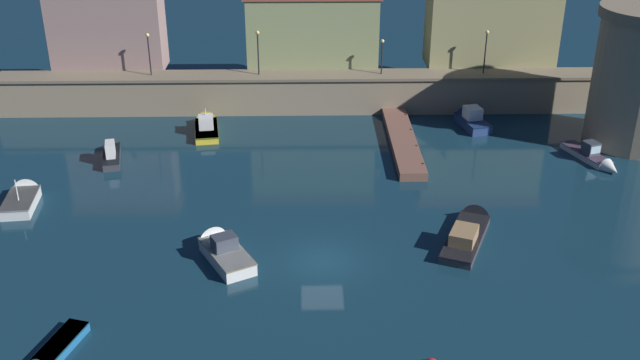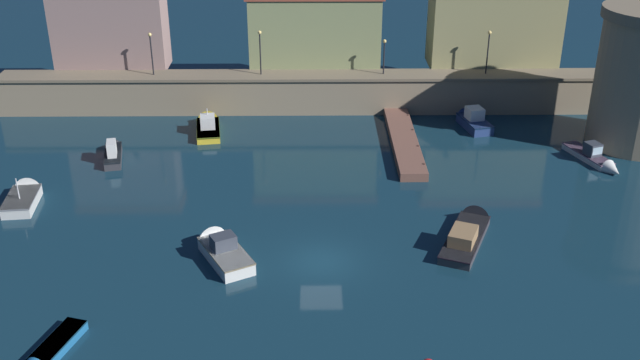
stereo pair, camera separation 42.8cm
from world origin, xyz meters
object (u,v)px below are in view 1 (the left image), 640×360
quay_lamp_1 (258,46)px  moored_boat_0 (469,119)px  quay_lamp_2 (382,51)px  moored_boat_7 (469,229)px  moored_boat_6 (594,158)px  moored_boat_8 (206,125)px  moored_boat_1 (51,355)px  moored_boat_10 (221,248)px  quay_lamp_3 (486,45)px  quay_lamp_0 (149,48)px  moored_boat_4 (112,152)px  moored_boat_2 (24,197)px

quay_lamp_1 → moored_boat_0: size_ratio=0.75×
quay_lamp_2 → moored_boat_7: (3.47, -22.18, -4.98)m
quay_lamp_1 → moored_boat_6: size_ratio=0.64×
quay_lamp_2 → moored_boat_8: (-14.84, -4.39, -4.96)m
moored_boat_1 → moored_boat_10: 11.75m
quay_lamp_2 → moored_boat_1: size_ratio=0.65×
quay_lamp_3 → moored_boat_6: 14.17m
moored_boat_8 → moored_boat_0: bearing=-96.1°
quay_lamp_1 → quay_lamp_3: (19.50, -0.00, -0.04)m
quay_lamp_0 → moored_boat_4: quay_lamp_0 is taller
moored_boat_2 → moored_boat_4: (4.26, 7.15, 0.09)m
moored_boat_0 → moored_boat_10: (-18.82, -20.51, -0.06)m
quay_lamp_1 → moored_boat_7: quay_lamp_1 is taller
moored_boat_8 → moored_boat_1: bearing=164.4°
moored_boat_8 → moored_boat_10: size_ratio=1.05×
moored_boat_6 → moored_boat_7: size_ratio=0.79×
quay_lamp_2 → moored_boat_10: size_ratio=0.53×
quay_lamp_1 → moored_boat_10: quay_lamp_1 is taller
moored_boat_2 → moored_boat_8: moored_boat_2 is taller
quay_lamp_0 → moored_boat_0: (27.06, -3.75, -5.20)m
quay_lamp_3 → quay_lamp_0: bearing=180.0°
quay_lamp_2 → moored_boat_0: bearing=-27.6°
moored_boat_7 → moored_boat_0: bearing=11.7°
moored_boat_0 → moored_boat_8: size_ratio=0.85×
quay_lamp_3 → quay_lamp_2: bearing=180.0°
moored_boat_10 → moored_boat_4: bearing=6.2°
moored_boat_2 → moored_boat_7: moored_boat_2 is taller
quay_lamp_0 → moored_boat_7: size_ratio=0.49×
quay_lamp_3 → moored_boat_1: 43.87m
moored_boat_0 → moored_boat_7: size_ratio=0.68×
quay_lamp_0 → quay_lamp_3: size_ratio=0.97×
quay_lamp_1 → moored_boat_4: 15.64m
quay_lamp_1 → moored_boat_0: quay_lamp_1 is taller
quay_lamp_0 → moored_boat_8: 8.55m
moored_boat_7 → quay_lamp_2: bearing=31.9°
moored_boat_2 → moored_boat_7: (29.06, -5.00, 0.01)m
moored_boat_7 → moored_boat_2: bearing=103.3°
moored_boat_0 → moored_boat_10: 27.83m
quay_lamp_3 → moored_boat_2: (-34.49, -17.19, -5.41)m
quay_lamp_1 → moored_boat_4: quay_lamp_1 is taller
moored_boat_0 → quay_lamp_0: bearing=69.2°
quay_lamp_2 → moored_boat_7: bearing=-81.1°
quay_lamp_3 → moored_boat_2: bearing=-153.5°
moored_boat_8 → moored_boat_6: bearing=-111.3°
quay_lamp_3 → moored_boat_7: bearing=-103.7°
moored_boat_6 → quay_lamp_0: bearing=-127.8°
moored_boat_0 → moored_boat_2: (-32.77, -13.43, -0.16)m
quay_lamp_1 → quay_lamp_3: quay_lamp_1 is taller
moored_boat_4 → moored_boat_7: moored_boat_4 is taller
quay_lamp_0 → moored_boat_10: size_ratio=0.64×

